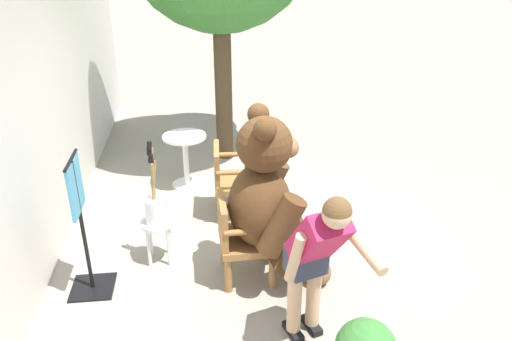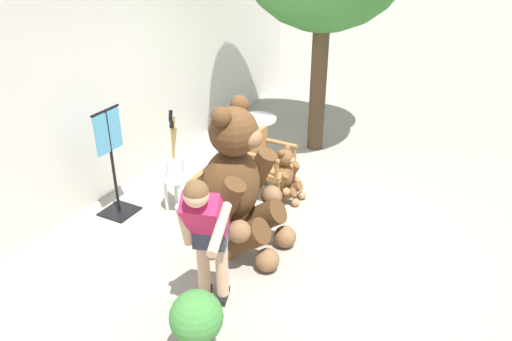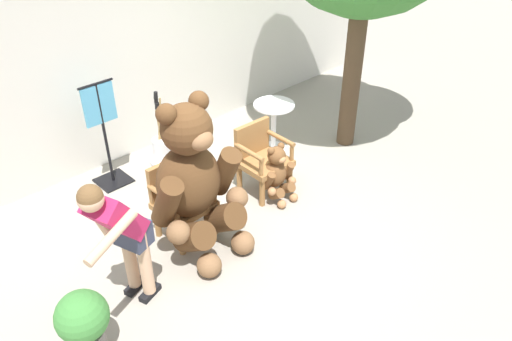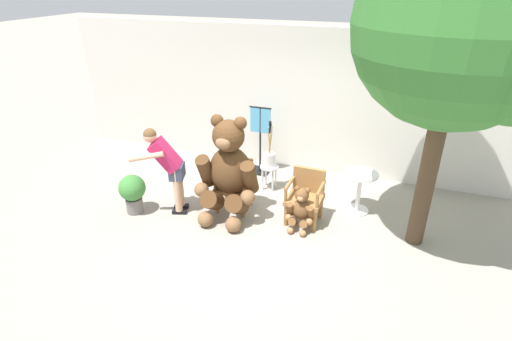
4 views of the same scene
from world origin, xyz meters
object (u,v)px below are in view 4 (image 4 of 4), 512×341
Objects in this scene: wooden_chair_left at (235,183)px; round_side_table at (359,188)px; patio_tree at (470,30)px; teddy_bear_small at (301,209)px; white_stool at (269,171)px; wooden_chair_right at (306,195)px; person_visitor at (167,163)px; brush_bucket at (270,157)px; clothing_display_stand at (260,138)px; teddy_bear_large at (228,170)px; potted_plant at (133,191)px.

round_side_table is (2.00, 0.55, -0.01)m from wooden_chair_left.
wooden_chair_left is 0.20× the size of patio_tree.
teddy_bear_small is 1.39m from white_stool.
teddy_bear_small is (-0.00, -0.28, -0.10)m from wooden_chair_right.
person_visitor reaches higher than brush_bucket.
teddy_bear_small is 2.16m from clothing_display_stand.
brush_bucket is 1.68m from round_side_table.
person_visitor reaches higher than white_stool.
wooden_chair_right is at bearing 89.28° from teddy_bear_small.
wooden_chair_right is 3.16m from patio_tree.
brush_bucket reaches higher than wooden_chair_left.
teddy_bear_large is 1.96× the size of brush_bucket.
wooden_chair_right is at bearing -0.00° from wooden_chair_left.
patio_tree is at bearing 8.18° from potted_plant.
potted_plant is (-1.54, -0.47, -0.44)m from teddy_bear_large.
patio_tree is (1.82, 0.20, 2.69)m from teddy_bear_small.
teddy_bear_large is (0.00, -0.27, 0.37)m from wooden_chair_left.
potted_plant is at bearing -124.46° from clothing_display_stand.
person_visitor is 1.87m from brush_bucket.
potted_plant is (-2.75, -0.46, 0.04)m from teddy_bear_small.
wooden_chair_left and wooden_chair_right have the same top height.
wooden_chair_right is at bearing -42.91° from white_stool.
brush_bucket reaches higher than wooden_chair_right.
brush_bucket is at bearing 137.06° from wooden_chair_right.
clothing_display_stand is (-0.05, 1.70, -0.12)m from teddy_bear_large.
teddy_bear_small is at bearing -51.51° from white_stool.
patio_tree is 6.44× the size of potted_plant.
wooden_chair_left is at bearing 180.00° from wooden_chair_right.
person_visitor is 2.14m from clothing_display_stand.
person_visitor is at bearing -167.25° from teddy_bear_large.
teddy_bear_large reaches higher than brush_bucket.
person_visitor is 0.34× the size of patio_tree.
teddy_bear_large is at bearing -88.28° from clothing_display_stand.
teddy_bear_large is at bearing 179.63° from teddy_bear_small.
brush_bucket is (0.34, 1.08, -0.19)m from teddy_bear_large.
teddy_bear_small is 0.49× the size of person_visitor.
teddy_bear_large is (-1.21, -0.27, 0.37)m from wooden_chair_right.
brush_bucket is at bearing 44.80° from person_visitor.
teddy_bear_small is at bearing -0.37° from teddy_bear_large.
teddy_bear_small is 1.59× the size of white_stool.
teddy_bear_large reaches higher than wooden_chair_right.
teddy_bear_small is at bearing -90.72° from wooden_chair_right.
round_side_table is (2.97, 1.04, -0.45)m from person_visitor.
brush_bucket reaches higher than round_side_table.
teddy_bear_small is at bearing -13.03° from wooden_chair_left.
teddy_bear_small is at bearing 9.45° from potted_plant.
teddy_bear_large is 1.00m from person_visitor.
white_stool is at bearing -57.62° from clothing_display_stand.
round_side_table is 1.06× the size of potted_plant.
clothing_display_stand is at bearing 156.72° from round_side_table.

